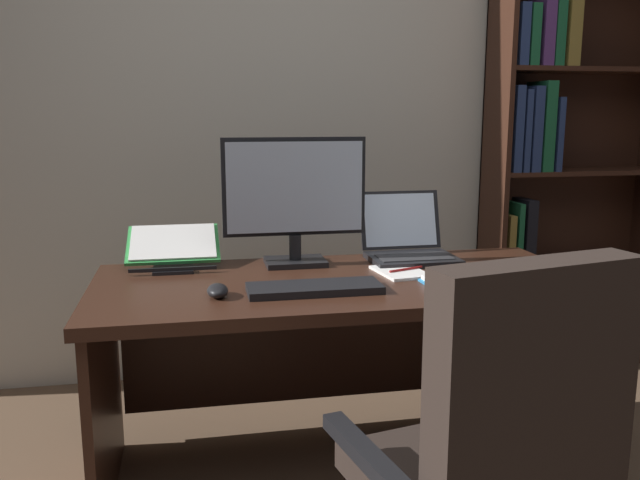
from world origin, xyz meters
TOP-DOWN VIEW (x-y plane):
  - wall_back at (0.00, 1.87)m, footprint 4.64×0.12m
  - desk at (0.06, 0.89)m, footprint 1.67×0.75m
  - bookshelf at (1.31, 1.66)m, footprint 0.89×0.28m
  - monitor at (-0.07, 1.06)m, footprint 0.52×0.16m
  - laptop at (0.37, 1.07)m, footprint 0.32×0.32m
  - keyboard at (-0.07, 0.67)m, footprint 0.42×0.15m
  - computer_mouse at (-0.37, 0.67)m, footprint 0.06×0.10m
  - reading_stand_with_book at (-0.51, 1.14)m, footprint 0.33×0.30m
  - open_binder at (0.53, 0.62)m, footprint 0.48×0.30m
  - notepad at (0.27, 0.85)m, footprint 0.18×0.23m
  - pen at (0.29, 0.85)m, footprint 0.13×0.06m

SIDE VIEW (x-z plane):
  - desk at x=0.06m, z-range 0.17..0.88m
  - notepad at x=0.27m, z-range 0.71..0.72m
  - open_binder at x=0.53m, z-range 0.71..0.73m
  - keyboard at x=-0.07m, z-range 0.71..0.73m
  - pen at x=0.29m, z-range 0.72..0.73m
  - computer_mouse at x=-0.37m, z-range 0.71..0.75m
  - laptop at x=0.37m, z-range 0.64..0.89m
  - reading_stand_with_book at x=-0.51m, z-range 0.71..0.84m
  - monitor at x=-0.07m, z-range 0.72..1.18m
  - bookshelf at x=1.31m, z-range 0.01..1.96m
  - wall_back at x=0.00m, z-range 0.00..2.84m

